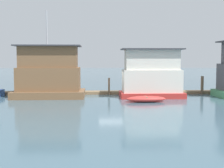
{
  "coord_description": "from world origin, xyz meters",
  "views": [
    {
      "loc": [
        -1.44,
        -30.77,
        3.82
      ],
      "look_at": [
        0.0,
        -1.0,
        1.4
      ],
      "focal_mm": 50.0,
      "sensor_mm": 36.0,
      "label": 1
    }
  ],
  "objects_px": {
    "dinghy_red": "(146,99)",
    "mooring_post_far_left": "(202,85)",
    "mooring_post_far_right": "(109,86)",
    "houseboat_red": "(151,75)",
    "houseboat_brown": "(49,74)"
  },
  "relations": [
    {
      "from": "houseboat_red",
      "to": "mooring_post_far_right",
      "type": "height_order",
      "value": "houseboat_red"
    },
    {
      "from": "houseboat_brown",
      "to": "dinghy_red",
      "type": "distance_m",
      "value": 10.03
    },
    {
      "from": "houseboat_brown",
      "to": "mooring_post_far_left",
      "type": "xyz_separation_m",
      "value": [
        16.02,
        1.84,
        -1.32
      ]
    },
    {
      "from": "houseboat_brown",
      "to": "mooring_post_far_left",
      "type": "bearing_deg",
      "value": 6.54
    },
    {
      "from": "dinghy_red",
      "to": "mooring_post_far_left",
      "type": "height_order",
      "value": "mooring_post_far_left"
    },
    {
      "from": "mooring_post_far_right",
      "to": "mooring_post_far_left",
      "type": "distance_m",
      "value": 10.01
    },
    {
      "from": "houseboat_red",
      "to": "mooring_post_far_left",
      "type": "xyz_separation_m",
      "value": [
        5.89,
        2.26,
        -1.22
      ]
    },
    {
      "from": "houseboat_brown",
      "to": "mooring_post_far_right",
      "type": "relative_size",
      "value": 4.72
    },
    {
      "from": "mooring_post_far_left",
      "to": "dinghy_red",
      "type": "bearing_deg",
      "value": -140.97
    },
    {
      "from": "houseboat_red",
      "to": "mooring_post_far_left",
      "type": "bearing_deg",
      "value": 21.02
    },
    {
      "from": "houseboat_brown",
      "to": "dinghy_red",
      "type": "xyz_separation_m",
      "value": [
        9.06,
        -3.8,
        -2.03
      ]
    },
    {
      "from": "mooring_post_far_left",
      "to": "houseboat_brown",
      "type": "bearing_deg",
      "value": -173.46
    },
    {
      "from": "houseboat_red",
      "to": "mooring_post_far_right",
      "type": "relative_size",
      "value": 3.45
    },
    {
      "from": "mooring_post_far_right",
      "to": "mooring_post_far_left",
      "type": "bearing_deg",
      "value": 0.0
    },
    {
      "from": "houseboat_brown",
      "to": "mooring_post_far_right",
      "type": "bearing_deg",
      "value": 17.02
    }
  ]
}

